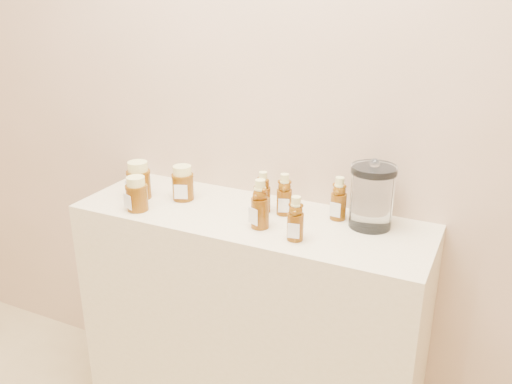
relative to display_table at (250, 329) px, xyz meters
The scene contains 11 objects.
wall_back 0.92m from the display_table, 90.00° to the left, with size 3.50×0.02×2.70m, color tan.
display_table is the anchor object (origin of this frame).
bear_bottle_back_left 0.53m from the display_table, 62.77° to the left, with size 0.05×0.05×0.16m, color #592D07, non-canonical shape.
bear_bottle_back_mid 0.54m from the display_table, 31.52° to the left, with size 0.05×0.05×0.16m, color #592D07, non-canonical shape.
bear_bottle_back_right 0.60m from the display_table, 20.14° to the left, with size 0.06×0.06×0.16m, color #592D07, non-canonical shape.
bear_bottle_front_left 0.55m from the display_table, 44.24° to the right, with size 0.06×0.06×0.18m, color #592D07, non-canonical shape.
bear_bottle_front_right 0.58m from the display_table, 26.89° to the right, with size 0.05×0.05×0.16m, color #592D07, non-canonical shape.
honey_jar_left 0.67m from the display_table, behind, with size 0.09×0.09×0.13m, color #592D07, non-canonical shape.
honey_jar_back 0.58m from the display_table, behind, with size 0.08×0.08×0.12m, color #592D07, non-canonical shape.
honey_jar_front 0.64m from the display_table, 161.36° to the right, with size 0.08×0.08×0.12m, color #592D07, non-canonical shape.
glass_canister 0.68m from the display_table, 13.11° to the left, with size 0.14×0.14×0.22m, color white, non-canonical shape.
Camera 1 is at (0.73, 0.07, 1.63)m, focal length 38.00 mm.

